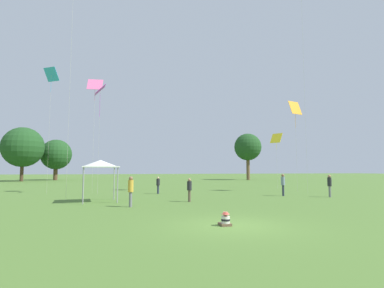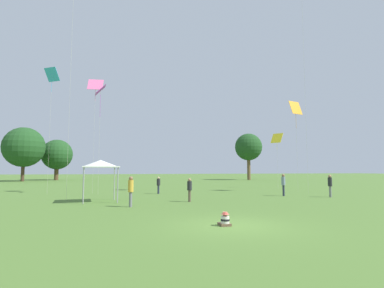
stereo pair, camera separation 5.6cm
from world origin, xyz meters
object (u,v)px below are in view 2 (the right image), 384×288
Objects in this scene: kite_2 at (296,109)px; kite_7 at (95,86)px; person_standing_1 at (158,184)px; distant_tree_1 at (57,155)px; person_standing_2 at (190,188)px; distant_tree_0 at (24,147)px; person_standing_0 at (131,188)px; seated_toddler at (225,220)px; person_standing_3 at (330,184)px; kite_3 at (52,77)px; kite_5 at (101,92)px; canopy_tent at (101,164)px; person_standing_4 at (283,183)px; distant_tree_2 at (248,147)px; kite_1 at (277,139)px.

kite_7 is at bearing -160.86° from kite_2.
distant_tree_1 reaches higher than person_standing_1.
person_standing_2 is 0.15× the size of distant_tree_0.
person_standing_0 is 0.16× the size of kite_7.
person_standing_2 is (4.12, 1.88, -0.13)m from person_standing_0.
person_standing_1 is (-0.14, 16.50, 0.71)m from seated_toddler.
person_standing_3 is (15.96, 2.30, 0.00)m from person_standing_0.
kite_2 reaches higher than person_standing_3.
kite_5 is at bearing -124.07° from kite_3.
person_standing_2 is at bearing -14.70° from canopy_tent.
distant_tree_0 is at bearing -8.67° from person_standing_0.
distant_tree_2 is (15.25, 38.22, 6.10)m from person_standing_4.
distant_tree_2 reaches higher than kite_5.
person_standing_0 is at bearing 115.30° from seated_toddler.
person_standing_1 is 45.46m from distant_tree_1.
kite_5 is at bearing -156.54° from kite_2.
distant_tree_1 is (5.00, 6.00, -1.08)m from distant_tree_0.
person_standing_2 is 0.56× the size of canopy_tent.
canopy_tent is at bearing -45.08° from kite_1.
kite_2 reaches higher than kite_1.
kite_1 reaches higher than person_standing_3.
person_standing_2 is 0.15× the size of kite_7.
distant_tree_1 is (-10.38, 41.83, -3.87)m from kite_5.
kite_1 is at bearing 27.40° from canopy_tent.
person_standing_2 is at bearing -63.65° from distant_tree_0.
seated_toddler is 0.08× the size of kite_1.
distant_tree_1 is at bearing 102.55° from canopy_tent.
distant_tree_2 is (35.04, 30.54, -3.83)m from kite_3.
kite_1 reaches higher than canopy_tent.
distant_tree_0 is (-14.82, 34.25, -3.74)m from kite_7.
distant_tree_0 is (-20.74, 36.40, 5.65)m from person_standing_1.
person_standing_3 is at bearing 72.99° from person_standing_4.
person_standing_0 is at bearing -76.28° from distant_tree_1.
kite_5 reaches higher than person_standing_0.
seated_toddler is 0.05× the size of kite_7.
person_standing_4 is at bearing -101.36° from person_standing_0.
distant_tree_1 is (-10.77, 48.37, 2.89)m from canopy_tent.
distant_tree_1 is at bearing -2.08° from kite_3.
distant_tree_1 is at bearing 50.22° from distant_tree_0.
canopy_tent is at bearing -137.08° from kite_2.
seated_toddler is 55.97m from distant_tree_2.
seated_toddler is at bearing -17.99° from kite_1.
canopy_tent is (-14.85, -0.85, 1.47)m from person_standing_4.
person_standing_1 is 0.84× the size of person_standing_4.
distant_tree_0 is (-33.61, 43.52, 5.48)m from person_standing_3.
person_standing_2 is 13.31m from kite_5.
distant_tree_2 is (28.21, 42.53, 6.12)m from person_standing_0.
distant_tree_1 reaches higher than person_standing_4.
kite_1 is (18.16, 13.85, 4.88)m from person_standing_0.
kite_7 is (-19.80, 3.47, 1.88)m from kite_2.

